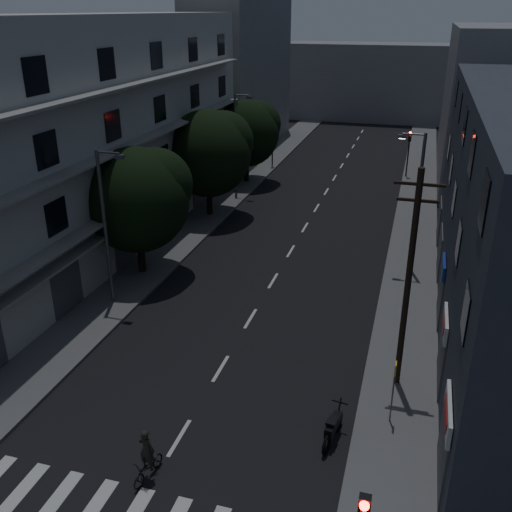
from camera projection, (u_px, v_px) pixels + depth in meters
The scene contains 20 objects.
ground at pixel (306, 225), 40.85m from camera, with size 160.00×160.00×0.00m, color black.
sidewalk_left at pixel (208, 214), 42.74m from camera, with size 3.00×90.00×0.15m, color #565659.
sidewalk_right at pixel (414, 235), 38.91m from camera, with size 3.00×90.00×0.15m, color #565659.
lane_markings at pixel (322, 199), 46.36m from camera, with size 0.15×60.50×0.01m.
building_left at pixel (96, 137), 34.95m from camera, with size 7.00×36.00×14.00m.
building_far_left at pixel (242, 72), 60.99m from camera, with size 6.00×20.00×16.00m, color slate.
building_far_right at pixel (481, 105), 50.19m from camera, with size 6.00×20.00×13.00m, color slate.
building_far_end at pixel (373, 82), 78.51m from camera, with size 24.00×8.00×10.00m, color slate.
tree_near at pixel (138, 196), 31.59m from camera, with size 5.92×5.92×7.30m.
tree_mid at pixel (209, 150), 40.79m from camera, with size 6.23×6.23×7.67m.
tree_far at pixel (247, 131), 49.15m from camera, with size 5.72×5.72×7.07m.
traffic_signal_far_right at pixel (409, 144), 51.09m from camera, with size 0.28×0.37×4.10m.
traffic_signal_far_left at pixel (272, 135), 54.60m from camera, with size 0.28×0.37×4.10m.
street_lamp_left_near at pixel (106, 221), 28.21m from camera, with size 1.51×0.25×8.00m.
street_lamp_right at pixel (416, 196), 31.87m from camera, with size 1.51×0.25×8.00m.
street_lamp_left_far at pixel (237, 139), 46.01m from camera, with size 1.51×0.25×8.00m.
utility_pole at pixel (409, 278), 21.58m from camera, with size 1.80×0.24×9.00m.
bus_stop_sign at pixel (394, 382), 20.55m from camera, with size 0.06×0.35×2.52m.
motorcycle at pixel (333, 428), 20.27m from camera, with size 0.66×2.11×1.36m.
cyclist at pixel (148, 462), 18.60m from camera, with size 0.80×1.61×1.95m.
Camera 1 is at (7.19, -12.85, 14.24)m, focal length 40.00 mm.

